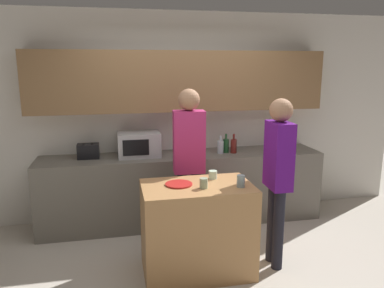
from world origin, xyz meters
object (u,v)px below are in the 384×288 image
bottle_0 (221,147)px  bottle_1 (226,145)px  cup_1 (241,181)px  person_left (278,169)px  microwave (139,144)px  cup_0 (213,175)px  person_center (189,154)px  toaster (88,151)px  plate_on_island (179,184)px  cup_2 (204,183)px  potted_plant (276,135)px  bottle_2 (234,146)px

bottle_0 → bottle_1: bottle_1 is taller
cup_1 → person_left: bearing=14.0°
microwave → bottle_1: 1.12m
bottle_0 → cup_0: 1.10m
cup_1 → person_center: 0.81m
toaster → person_center: (1.11, -0.70, 0.08)m
microwave → plate_on_island: bearing=-76.8°
cup_0 → cup_2: size_ratio=0.89×
cup_0 → person_center: size_ratio=0.05×
cup_2 → plate_on_island: bearing=146.1°
toaster → person_center: 1.32m
microwave → bottle_0: microwave is taller
cup_1 → bottle_1: bearing=78.9°
potted_plant → plate_on_island: (-1.55, -1.24, -0.19)m
bottle_1 → potted_plant: bearing=4.3°
potted_plant → bottle_1: 0.73m
toaster → cup_2: toaster is taller
cup_1 → person_left: 0.44m
bottle_0 → person_center: size_ratio=0.13×
toaster → cup_0: bearing=-41.0°
microwave → toaster: bearing=179.9°
cup_0 → microwave: bearing=120.8°
toaster → cup_2: (1.12, -1.38, -0.04)m
bottle_2 → potted_plant: bearing=8.7°
bottle_0 → person_center: bearing=-131.0°
cup_2 → microwave: bearing=110.0°
bottle_2 → person_center: (-0.71, -0.60, 0.07)m
cup_0 → person_left: size_ratio=0.05×
cup_1 → person_center: person_center is taller
microwave → cup_2: size_ratio=5.38×
cup_0 → bottle_0: bearing=69.9°
bottle_0 → plate_on_island: (-0.75, -1.16, -0.08)m
bottle_2 → cup_0: size_ratio=2.92×
bottle_2 → cup_2: bottle_2 is taller
bottle_0 → cup_2: bearing=-112.5°
cup_2 → person_left: 0.78m
bottle_0 → cup_0: bearing=-110.1°
potted_plant → cup_0: (-1.17, -1.11, -0.16)m
toaster → bottle_0: 1.66m
potted_plant → bottle_1: (-0.72, -0.05, -0.10)m
toaster → person_left: person_left is taller
bottle_1 → plate_on_island: bearing=-125.0°
potted_plant → bottle_0: bearing=-174.5°
plate_on_island → cup_2: size_ratio=2.69×
plate_on_island → cup_1: bearing=-17.6°
microwave → cup_0: size_ratio=6.06×
plate_on_island → person_center: bearing=68.8°
cup_0 → cup_1: 0.36m
toaster → plate_on_island: size_ratio=1.00×
microwave → person_center: (0.50, -0.70, 0.02)m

